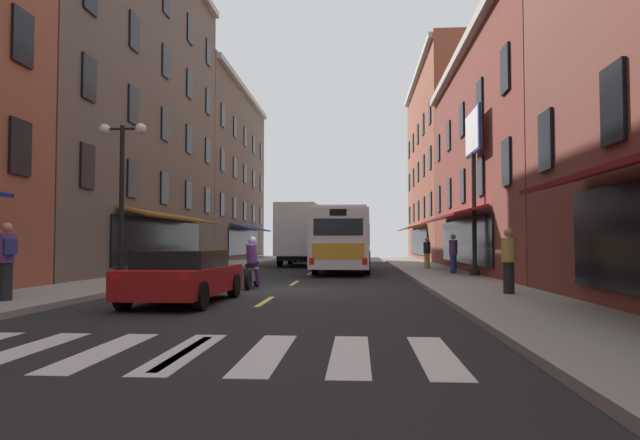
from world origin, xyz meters
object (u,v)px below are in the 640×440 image
at_px(sedan_near, 184,276).
at_px(sedan_mid, 309,253).
at_px(transit_bus, 345,240).
at_px(pedestrian_far, 453,253).
at_px(motorcycle_rider, 252,266).
at_px(pedestrian_near, 7,259).
at_px(bicycle_near, 183,266).
at_px(pedestrian_mid, 427,253).
at_px(street_lamp_twin, 122,196).
at_px(billboard_sign, 473,150).
at_px(box_truck, 301,235).
at_px(pedestrian_rear, 509,260).

bearing_deg(sedan_near, sedan_mid, 89.40).
xyz_separation_m(transit_bus, pedestrian_far, (4.80, -4.27, -0.62)).
bearing_deg(motorcycle_rider, pedestrian_near, -130.03).
height_order(bicycle_near, pedestrian_far, pedestrian_far).
bearing_deg(pedestrian_mid, pedestrian_near, -109.22).
xyz_separation_m(motorcycle_rider, street_lamp_twin, (-3.59, -1.74, 2.13)).
xyz_separation_m(billboard_sign, box_truck, (-8.35, 12.43, -3.26)).
relative_size(billboard_sign, pedestrian_far, 4.02).
xyz_separation_m(billboard_sign, pedestrian_near, (-12.76, -10.92, -4.17)).
bearing_deg(sedan_near, pedestrian_rear, 11.14).
relative_size(sedan_mid, pedestrian_rear, 2.58).
relative_size(box_truck, sedan_mid, 1.79).
xyz_separation_m(transit_bus, bicycle_near, (-6.48, -6.27, -1.12)).
bearing_deg(pedestrian_far, billboard_sign, 167.43).
distance_m(billboard_sign, sedan_mid, 22.98).
height_order(transit_bus, pedestrian_far, transit_bus).
bearing_deg(sedan_mid, street_lamp_twin, -96.32).
distance_m(sedan_mid, pedestrian_mid, 16.46).
bearing_deg(bicycle_near, pedestrian_rear, -34.94).
bearing_deg(sedan_mid, transit_bus, -78.13).
bearing_deg(pedestrian_near, pedestrian_far, -4.02).
bearing_deg(street_lamp_twin, sedan_near, -45.19).
bearing_deg(bicycle_near, pedestrian_far, 10.03).
height_order(motorcycle_rider, pedestrian_mid, pedestrian_mid).
bearing_deg(street_lamp_twin, sedan_mid, 83.68).
height_order(bicycle_near, pedestrian_near, pedestrian_near).
xyz_separation_m(sedan_near, pedestrian_mid, (7.76, 16.07, 0.29)).
xyz_separation_m(billboard_sign, sedan_near, (-8.94, -9.94, -4.59)).
relative_size(box_truck, pedestrian_rear, 4.61).
xyz_separation_m(transit_bus, sedan_mid, (-3.18, 15.15, -0.96)).
height_order(sedan_mid, bicycle_near, sedan_mid).
xyz_separation_m(box_truck, bicycle_near, (-3.57, -13.04, -1.49)).
distance_m(sedan_near, street_lamp_twin, 4.50).
bearing_deg(billboard_sign, box_truck, 123.89).
distance_m(transit_bus, motorcycle_rider, 11.43).
distance_m(billboard_sign, bicycle_near, 12.84).
relative_size(bicycle_near, street_lamp_twin, 0.35).
xyz_separation_m(bicycle_near, pedestrian_far, (11.29, 2.00, 0.50)).
distance_m(bicycle_near, street_lamp_twin, 6.95).
relative_size(motorcycle_rider, pedestrian_far, 1.23).
xyz_separation_m(billboard_sign, motorcycle_rider, (-8.13, -5.41, -4.55)).
distance_m(sedan_mid, pedestrian_rear, 30.18).
relative_size(billboard_sign, pedestrian_mid, 4.23).
bearing_deg(street_lamp_twin, pedestrian_near, -105.43).
xyz_separation_m(box_truck, sedan_near, (-0.59, -22.37, -1.33)).
height_order(box_truck, sedan_mid, box_truck).
bearing_deg(bicycle_near, sedan_near, -72.30).
height_order(sedan_near, sedan_mid, sedan_mid).
xyz_separation_m(pedestrian_near, pedestrian_far, (12.13, 12.31, -0.08)).
relative_size(bicycle_near, pedestrian_mid, 1.07).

